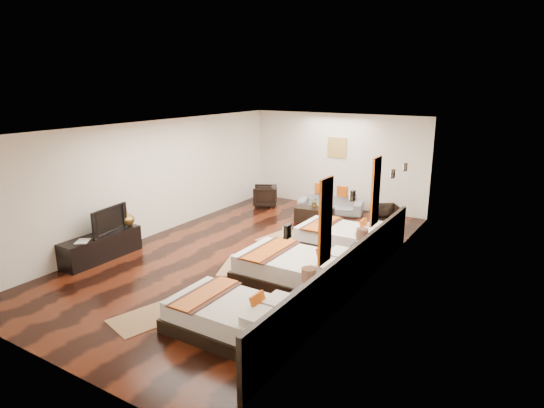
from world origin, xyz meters
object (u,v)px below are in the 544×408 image
Objects in this scene: bed_far at (344,238)px; tv at (106,220)px; bed_mid at (298,270)px; nightstand_b at (361,255)px; book at (76,242)px; coffee_table at (314,215)px; nightstand_a at (308,301)px; table_plant at (315,202)px; armchair_left at (265,196)px; figurine at (126,218)px; bed_near at (234,317)px; sofa at (331,204)px; tv_console at (101,247)px; armchair_right at (385,217)px.

bed_far is 2.01× the size of tv.
nightstand_b reaches higher than bed_mid.
book is 0.33× the size of coffee_table.
table_plant is at bearing 115.31° from nightstand_a.
armchair_left is 2.11m from table_plant.
figurine is at bearing -123.42° from coffee_table.
figurine is (-4.20, 1.67, 0.48)m from bed_near.
figurine is 5.80m from sofa.
armchair_left is (-3.53, 2.21, 0.05)m from bed_far.
book reaches higher than tv_console.
armchair_left is (-3.53, 6.42, 0.06)m from bed_near.
coffee_table is at bearing 63.43° from book.
bed_mid is at bearing 4.84° from figurine.
bed_mid is at bearing -87.36° from sofa.
nightstand_a is 4.95m from tv_console.
sofa is 1.05m from table_plant.
figurine reaches higher than bed_near.
tv_console is 5.53m from table_plant.
sofa is at bearing 126.41° from armchair_right.
bed_mid is 5.00m from sofa.
sofa is at bearing 122.98° from nightstand_b.
bed_near is 6.04× the size of book.
nightstand_b is 2.31× the size of figurine.
bed_mid reaches higher than bed_far.
nightstand_a is 4.99m from book.
bed_near is 2.28× the size of nightstand_b.
bed_near is 4.33m from tv.
bed_far is at bearing 89.99° from bed_near.
figurine is 0.37× the size of coffee_table.
figurine is 0.53× the size of armchair_left.
armchair_right is (1.81, -0.58, 0.04)m from sofa.
figurine is at bearing 90.00° from tv_console.
table_plant is (-1.83, -0.43, 0.23)m from armchair_right.
bed_mid is at bearing 21.55° from book.
book is (-4.20, 0.37, 0.31)m from bed_near.
bed_mid is 3.29× the size of armchair_right.
book reaches higher than coffee_table.
armchair_right is (-0.44, 5.24, 0.01)m from nightstand_a.
nightstand_a is 1.27× the size of armchair_right.
nightstand_a is at bearing -54.74° from bed_mid.
table_plant is at bearing 104.78° from bed_near.
armchair_left is at bearing 161.31° from coffee_table.
bed_mid reaches higher than tv_console.
table_plant is (-1.52, 5.78, 0.28)m from bed_near.
armchair_left is at bearing 143.94° from nightstand_b.
nightstand_b is at bearing -71.99° from sofa.
bed_far is 2.20m from table_plant.
bed_mid is 4.29m from tv.
bed_far is 2.02m from armchair_right.
book is at bearing -116.57° from coffee_table.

